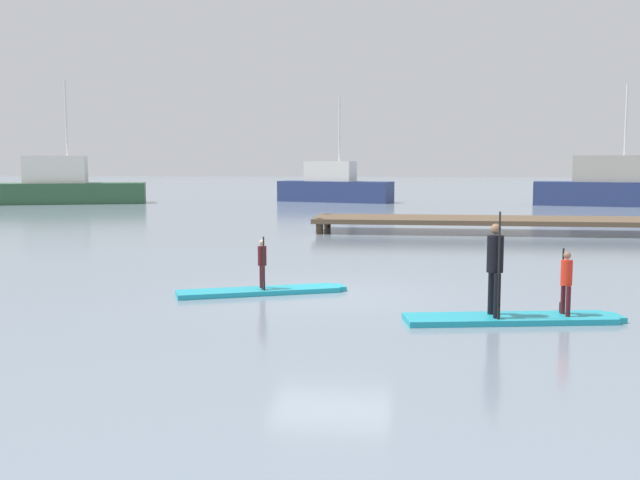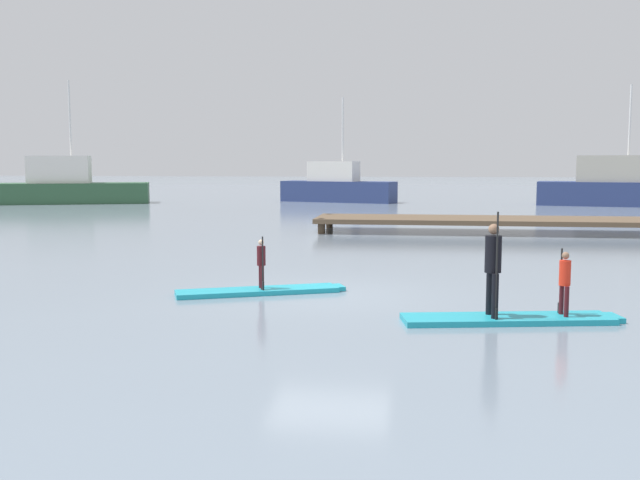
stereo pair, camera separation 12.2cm
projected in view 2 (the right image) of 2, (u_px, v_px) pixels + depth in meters
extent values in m
plane|color=gray|center=(330.00, 294.00, 14.99)|extent=(240.00, 240.00, 0.00)
cube|color=#1E9EB2|center=(258.00, 291.00, 15.02)|extent=(3.35, 1.93, 0.10)
cube|color=#1E9EB2|center=(337.00, 287.00, 15.46)|extent=(0.41, 0.54, 0.09)
cylinder|color=#4C1419|center=(260.00, 276.00, 15.11)|extent=(0.07, 0.07, 0.49)
cylinder|color=#4C1419|center=(262.00, 278.00, 14.91)|extent=(0.07, 0.07, 0.49)
cylinder|color=#4C1419|center=(261.00, 256.00, 14.96)|extent=(0.23, 0.23, 0.40)
sphere|color=beige|center=(261.00, 242.00, 14.93)|extent=(0.12, 0.12, 0.12)
cylinder|color=black|center=(263.00, 263.00, 14.82)|extent=(0.03, 0.03, 1.10)
cube|color=black|center=(263.00, 286.00, 14.87)|extent=(0.08, 0.14, 0.18)
cube|color=#1E9EB2|center=(507.00, 319.00, 12.35)|extent=(3.64, 1.44, 0.10)
cube|color=#1E9EB2|center=(612.00, 318.00, 12.45)|extent=(0.34, 0.59, 0.09)
cylinder|color=black|center=(489.00, 293.00, 12.45)|extent=(0.11, 0.11, 0.75)
cylinder|color=black|center=(495.00, 296.00, 12.13)|extent=(0.11, 0.11, 0.75)
cylinder|color=black|center=(493.00, 254.00, 12.21)|extent=(0.33, 0.33, 0.62)
sphere|color=#8C664C|center=(494.00, 229.00, 12.17)|extent=(0.18, 0.18, 0.18)
cylinder|color=black|center=(497.00, 266.00, 12.03)|extent=(0.03, 0.03, 1.80)
cube|color=black|center=(495.00, 314.00, 12.11)|extent=(0.06, 0.14, 0.18)
cylinder|color=#4C1419|center=(561.00, 299.00, 12.48)|extent=(0.08, 0.08, 0.52)
cylinder|color=#4C1419|center=(567.00, 302.00, 12.26)|extent=(0.08, 0.08, 0.52)
cylinder|color=red|center=(565.00, 273.00, 12.32)|extent=(0.22, 0.22, 0.43)
sphere|color=#8C664C|center=(566.00, 256.00, 12.29)|extent=(0.12, 0.12, 0.12)
cylinder|color=black|center=(561.00, 281.00, 12.50)|extent=(0.03, 0.03, 1.14)
cube|color=black|center=(560.00, 308.00, 12.55)|extent=(0.06, 0.14, 0.18)
cube|color=#2D5638|center=(64.00, 193.00, 47.54)|extent=(11.12, 6.05, 1.34)
cube|color=white|center=(59.00, 169.00, 47.33)|extent=(4.30, 3.20, 1.77)
cylinder|color=silver|center=(70.00, 118.00, 47.12)|extent=(0.12, 0.12, 4.86)
cube|color=navy|center=(615.00, 194.00, 44.96)|extent=(9.56, 4.24, 1.48)
cube|color=#B2AD9E|center=(613.00, 169.00, 44.86)|extent=(4.59, 2.81, 1.63)
cylinder|color=silver|center=(630.00, 120.00, 44.26)|extent=(0.12, 0.12, 4.28)
cube|color=navy|center=(338.00, 192.00, 49.46)|extent=(8.10, 4.07, 1.41)
cube|color=white|center=(334.00, 171.00, 49.45)|extent=(3.62, 2.40, 1.35)
cylinder|color=silver|center=(343.00, 129.00, 48.88)|extent=(0.12, 0.12, 4.27)
cube|color=brown|center=(493.00, 220.00, 27.86)|extent=(13.56, 3.11, 0.18)
cylinder|color=#473828|center=(321.00, 226.00, 27.51)|extent=(0.28, 0.28, 0.57)
cylinder|color=#473828|center=(329.00, 221.00, 29.98)|extent=(0.28, 0.28, 0.57)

